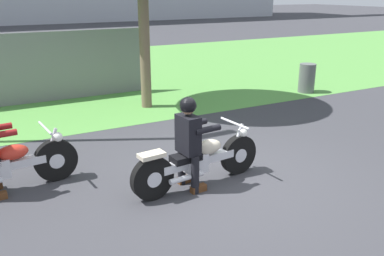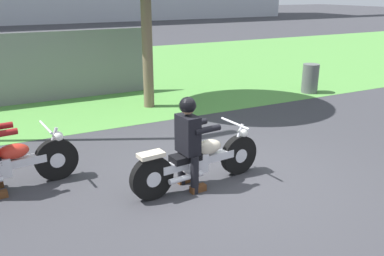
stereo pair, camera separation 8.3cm
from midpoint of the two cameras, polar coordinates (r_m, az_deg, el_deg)
The scene contains 7 objects.
ground at distance 6.47m, azimuth 4.63°, elevation -6.89°, with size 120.00×120.00×0.00m, color #38383D.
grass_verge at distance 14.64m, azimuth -14.50°, elevation 7.21°, with size 60.00×12.00×0.01m, color #549342.
motorcycle_lead at distance 6.05m, azimuth 1.33°, elevation -4.67°, with size 2.19×0.66×0.88m.
rider_lead at distance 5.81m, azimuth -0.03°, elevation -1.17°, with size 0.58×0.50×1.40m.
motorcycle_follow at distance 6.45m, azimuth -24.71°, elevation -4.89°, with size 2.20×0.66×0.89m.
trash_can at distance 12.12m, azimuth 16.42°, elevation 6.68°, with size 0.45×0.45×0.82m, color #595E5B.
fence_segment at distance 11.20m, azimuth -23.80°, elevation 7.46°, with size 7.00×0.06×1.80m, color slate.
Camera 2 is at (-3.08, -4.95, 2.80)m, focal length 38.05 mm.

